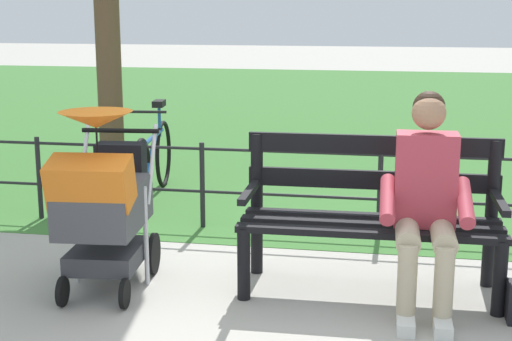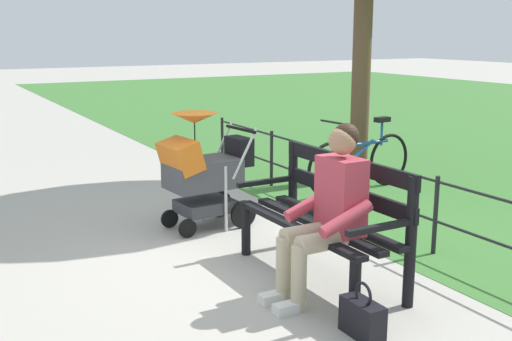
{
  "view_description": "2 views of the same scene",
  "coord_description": "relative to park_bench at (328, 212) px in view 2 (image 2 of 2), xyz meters",
  "views": [
    {
      "loc": [
        -0.79,
        4.47,
        1.76
      ],
      "look_at": [
        0.01,
        0.14,
        0.79
      ],
      "focal_mm": 52.76,
      "sensor_mm": 36.0,
      "label": 1
    },
    {
      "loc": [
        -4.54,
        2.65,
        1.91
      ],
      "look_at": [
        0.05,
        0.13,
        0.75
      ],
      "focal_mm": 44.21,
      "sensor_mm": 36.0,
      "label": 2
    }
  ],
  "objects": [
    {
      "name": "stroller",
      "position": [
        1.63,
        0.34,
        0.07
      ],
      "size": [
        0.57,
        0.92,
        1.15
      ],
      "color": "black",
      "rests_on": "ground"
    },
    {
      "name": "ground_plane",
      "position": [
        0.67,
        0.12,
        -0.53
      ],
      "size": [
        60.0,
        60.0,
        0.0
      ],
      "primitive_type": "plane",
      "color": "#ADA89E"
    },
    {
      "name": "person_on_bench",
      "position": [
        -0.32,
        0.22,
        0.15
      ],
      "size": [
        0.54,
        0.74,
        1.28
      ],
      "color": "tan",
      "rests_on": "ground"
    },
    {
      "name": "handbag",
      "position": [
        -0.95,
        0.39,
        -0.4
      ],
      "size": [
        0.32,
        0.14,
        0.37
      ],
      "color": "black",
      "rests_on": "ground"
    },
    {
      "name": "bicycle",
      "position": [
        2.06,
        -1.94,
        -0.16
      ],
      "size": [
        0.44,
        1.65,
        0.89
      ],
      "color": "black",
      "rests_on": "ground"
    },
    {
      "name": "park_bench",
      "position": [
        0.0,
        0.0,
        0.0
      ],
      "size": [
        1.61,
        0.62,
        0.96
      ],
      "color": "black",
      "rests_on": "ground"
    },
    {
      "name": "park_fence",
      "position": [
        0.67,
        -1.12,
        -0.11
      ],
      "size": [
        7.09,
        0.04,
        0.7
      ],
      "color": "black",
      "rests_on": "ground"
    }
  ]
}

